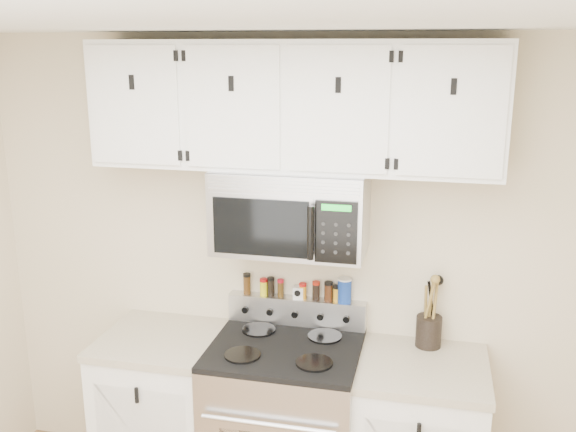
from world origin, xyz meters
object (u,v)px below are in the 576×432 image
object	(u,v)px
range	(285,426)
utensil_crock	(429,329)
microwave	(291,211)
salt_canister	(345,290)

from	to	relation	value
range	utensil_crock	size ratio (longest dim) A/B	2.88
microwave	utensil_crock	xyz separation A→B (m)	(0.71, 0.10, -0.61)
microwave	salt_canister	distance (m)	0.55
utensil_crock	salt_canister	world-z (taller)	utensil_crock
microwave	utensil_crock	distance (m)	0.94
range	utensil_crock	world-z (taller)	utensil_crock
range	microwave	distance (m)	1.15
microwave	salt_canister	world-z (taller)	microwave
microwave	range	bearing A→B (deg)	-90.23
range	microwave	world-z (taller)	microwave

